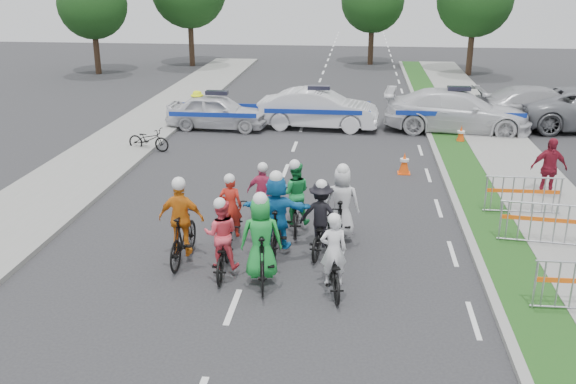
# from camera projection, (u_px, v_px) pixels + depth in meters

# --- Properties ---
(ground) EXTENTS (90.00, 90.00, 0.00)m
(ground) POSITION_uv_depth(u_px,v_px,m) (233.00, 307.00, 12.54)
(ground) COLOR #28282B
(ground) RESTS_ON ground
(curb_right) EXTENTS (0.20, 60.00, 0.12)m
(curb_right) POSITION_uv_depth(u_px,v_px,m) (462.00, 220.00, 16.68)
(curb_right) COLOR gray
(curb_right) RESTS_ON ground
(grass_strip) EXTENTS (1.20, 60.00, 0.11)m
(grass_strip) POSITION_uv_depth(u_px,v_px,m) (490.00, 222.00, 16.61)
(grass_strip) COLOR #1C4D19
(grass_strip) RESTS_ON ground
(sidewalk_right) EXTENTS (2.40, 60.00, 0.13)m
(sidewalk_right) POSITION_uv_depth(u_px,v_px,m) (562.00, 224.00, 16.42)
(sidewalk_right) COLOR gray
(sidewalk_right) RESTS_ON ground
(sidewalk_left) EXTENTS (3.00, 60.00, 0.13)m
(sidewalk_left) POSITION_uv_depth(u_px,v_px,m) (38.00, 203.00, 17.89)
(sidewalk_left) COLOR gray
(sidewalk_left) RESTS_ON ground
(rider_0) EXTENTS (0.88, 1.79, 1.75)m
(rider_0) POSITION_uv_depth(u_px,v_px,m) (333.00, 265.00, 12.97)
(rider_0) COLOR black
(rider_0) RESTS_ON ground
(rider_1) EXTENTS (0.94, 2.01, 2.05)m
(rider_1) POSITION_uv_depth(u_px,v_px,m) (262.00, 248.00, 13.25)
(rider_1) COLOR black
(rider_1) RESTS_ON ground
(rider_2) EXTENTS (0.78, 1.78, 1.78)m
(rider_2) POSITION_uv_depth(u_px,v_px,m) (222.00, 245.00, 13.70)
(rider_2) COLOR black
(rider_2) RESTS_ON ground
(rider_3) EXTENTS (1.03, 1.94, 2.03)m
(rider_3) POSITION_uv_depth(u_px,v_px,m) (182.00, 229.00, 14.25)
(rider_3) COLOR black
(rider_3) RESTS_ON ground
(rider_4) EXTENTS (1.08, 1.85, 1.81)m
(rider_4) POSITION_uv_depth(u_px,v_px,m) (321.00, 224.00, 14.74)
(rider_4) COLOR black
(rider_4) RESTS_ON ground
(rider_5) EXTENTS (1.62, 1.93, 2.03)m
(rider_5) POSITION_uv_depth(u_px,v_px,m) (277.00, 219.00, 14.63)
(rider_5) COLOR black
(rider_5) RESTS_ON ground
(rider_6) EXTENTS (0.63, 1.73, 1.75)m
(rider_6) POSITION_uv_depth(u_px,v_px,m) (231.00, 219.00, 15.35)
(rider_6) COLOR black
(rider_6) RESTS_ON ground
(rider_7) EXTENTS (0.88, 1.93, 1.99)m
(rider_7) POSITION_uv_depth(u_px,v_px,m) (342.00, 211.00, 15.32)
(rider_7) COLOR black
(rider_7) RESTS_ON ground
(rider_8) EXTENTS (0.83, 1.88, 1.86)m
(rider_8) POSITION_uv_depth(u_px,v_px,m) (295.00, 203.00, 16.08)
(rider_8) COLOR black
(rider_8) RESTS_ON ground
(rider_9) EXTENTS (0.92, 1.70, 1.73)m
(rider_9) POSITION_uv_depth(u_px,v_px,m) (264.00, 201.00, 16.27)
(rider_9) COLOR black
(rider_9) RESTS_ON ground
(police_car_0) EXTENTS (4.24, 1.93, 1.41)m
(police_car_0) POSITION_uv_depth(u_px,v_px,m) (218.00, 112.00, 26.28)
(police_car_0) COLOR silver
(police_car_0) RESTS_ON ground
(police_car_1) EXTENTS (4.98, 2.02, 1.61)m
(police_car_1) POSITION_uv_depth(u_px,v_px,m) (319.00, 109.00, 26.28)
(police_car_1) COLOR silver
(police_car_1) RESTS_ON ground
(police_car_2) EXTENTS (6.00, 2.97, 1.68)m
(police_car_2) POSITION_uv_depth(u_px,v_px,m) (457.00, 111.00, 25.73)
(police_car_2) COLOR silver
(police_car_2) RESTS_ON ground
(civilian_sedan) EXTENTS (5.74, 2.68, 1.62)m
(civilian_sedan) POSITION_uv_depth(u_px,v_px,m) (542.00, 107.00, 26.67)
(civilian_sedan) COLOR #A4A5A9
(civilian_sedan) RESTS_ON ground
(spectator_2) EXTENTS (1.08, 0.55, 1.78)m
(spectator_2) POSITION_uv_depth(u_px,v_px,m) (549.00, 168.00, 18.22)
(spectator_2) COLOR maroon
(spectator_2) RESTS_ON ground
(marshal_hiviz) EXTENTS (1.06, 0.71, 1.52)m
(marshal_hiviz) POSITION_uv_depth(u_px,v_px,m) (198.00, 109.00, 26.51)
(marshal_hiviz) COLOR #ECFF0D
(marshal_hiviz) RESTS_ON ground
(barrier_1) EXTENTS (2.04, 0.72, 1.12)m
(barrier_1) POSITION_uv_depth(u_px,v_px,m) (543.00, 226.00, 15.03)
(barrier_1) COLOR #A5A8AD
(barrier_1) RESTS_ON ground
(barrier_2) EXTENTS (2.00, 0.52, 1.12)m
(barrier_2) POSITION_uv_depth(u_px,v_px,m) (522.00, 197.00, 16.92)
(barrier_2) COLOR #A5A8AD
(barrier_2) RESTS_ON ground
(cone_0) EXTENTS (0.40, 0.40, 0.70)m
(cone_0) POSITION_uv_depth(u_px,v_px,m) (404.00, 163.00, 20.59)
(cone_0) COLOR #F24C0C
(cone_0) RESTS_ON ground
(cone_1) EXTENTS (0.40, 0.40, 0.70)m
(cone_1) POSITION_uv_depth(u_px,v_px,m) (461.00, 135.00, 24.12)
(cone_1) COLOR #F24C0C
(cone_1) RESTS_ON ground
(parked_bike) EXTENTS (1.68, 0.86, 0.84)m
(parked_bike) POSITION_uv_depth(u_px,v_px,m) (149.00, 139.00, 23.15)
(parked_bike) COLOR black
(parked_bike) RESTS_ON ground
(tree_0) EXTENTS (4.20, 4.20, 6.30)m
(tree_0) POSITION_uv_depth(u_px,v_px,m) (92.00, 4.00, 38.88)
(tree_0) COLOR #382619
(tree_0) RESTS_ON ground
(tree_4) EXTENTS (4.20, 4.20, 6.30)m
(tree_4) POSITION_uv_depth(u_px,v_px,m) (373.00, 1.00, 42.74)
(tree_4) COLOR #382619
(tree_4) RESTS_ON ground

